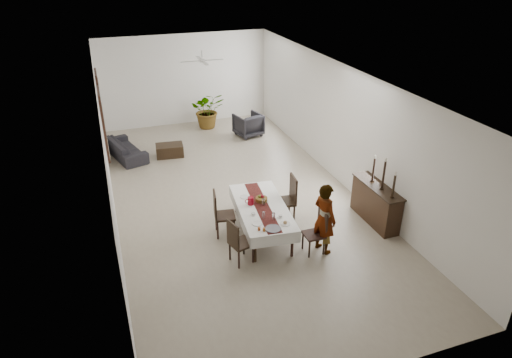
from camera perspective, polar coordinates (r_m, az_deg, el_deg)
The scene contains 86 objects.
floor at distance 11.94m, azimuth -2.69°, elevation -2.20°, with size 6.00×12.00×0.00m, color #AFA38B.
ceiling at distance 10.76m, azimuth -3.06°, elevation 12.86°, with size 6.00×12.00×0.02m, color white.
wall_back at distance 16.82m, azimuth -8.90°, elevation 12.14°, with size 6.00×0.02×3.20m, color white.
wall_front at distance 6.51m, azimuth 13.05°, elevation -14.24°, with size 6.00×0.02×3.20m, color white.
wall_left at distance 10.87m, azimuth -18.20°, elevation 2.73°, with size 0.02×12.00×3.20m, color white.
wall_right at distance 12.37m, azimuth 10.65°, elevation 6.58°, with size 0.02×12.00×3.20m, color white.
dining_table_top at distance 10.16m, azimuth 0.74°, elevation -3.58°, with size 0.90×2.16×0.05m, color black.
table_leg_fl at distance 9.43m, azimuth -0.11°, elevation -8.73°, with size 0.06×0.06×0.63m, color black.
table_leg_fr at distance 9.61m, azimuth 4.55°, elevation -8.07°, with size 0.06×0.06×0.63m, color black.
table_leg_bl at distance 11.12m, azimuth -2.53°, elevation -2.69°, with size 0.06×0.06×0.63m, color black.
table_leg_br at distance 11.28m, azimuth 1.43°, elevation -2.23°, with size 0.06×0.06×0.63m, color black.
tablecloth_top at distance 10.14m, azimuth 0.74°, elevation -3.45°, with size 1.06×2.33×0.01m, color white.
tablecloth_drape_left at distance 10.11m, azimuth -2.17°, elevation -4.43°, with size 0.01×2.33×0.27m, color silver.
tablecloth_drape_right at distance 10.34m, azimuth 3.58°, elevation -3.72°, with size 0.01×2.33×0.27m, color white.
tablecloth_drape_near at distance 9.27m, azimuth 2.48°, elevation -7.67°, with size 1.06×0.01×0.27m, color white.
tablecloth_drape_far at distance 11.19m, azimuth -0.69°, elevation -1.10°, with size 1.06×0.01×0.27m, color white.
table_runner at distance 10.14m, azimuth 0.74°, elevation -3.41°, with size 0.32×2.25×0.00m, color #5C1D1A.
red_pitcher at distance 10.17m, azimuth -0.67°, elevation -2.75°, with size 0.14×0.14×0.18m, color maroon.
pitcher_handle at distance 10.15m, azimuth -1.09°, elevation -2.80°, with size 0.11×0.11×0.02m, color maroon.
wine_glass_near at distance 9.64m, azimuth 2.22°, elevation -4.67°, with size 0.06×0.06×0.15m, color silver.
wine_glass_mid at distance 9.67m, azimuth 0.94°, elevation -4.54°, with size 0.06×0.06×0.15m, color white.
wine_glass_far at distance 10.15m, azimuth 0.93°, elevation -2.89°, with size 0.06×0.06×0.15m, color silver.
teacup_right at distance 9.74m, azimuth 3.06°, elevation -4.66°, with size 0.08×0.08×0.05m, color white.
saucer_right at distance 9.75m, azimuth 3.06°, elevation -4.77°, with size 0.14×0.14×0.01m, color white.
teacup_left at distance 9.81m, azimuth -0.35°, elevation -4.38°, with size 0.08×0.08×0.05m, color silver.
saucer_left at distance 9.82m, azimuth -0.35°, elevation -4.48°, with size 0.14×0.14×0.01m, color white.
plate_near_right at distance 9.54m, azimuth 3.67°, elevation -5.57°, with size 0.22×0.22×0.01m, color silver.
bread_near_right at distance 9.53m, azimuth 3.67°, elevation -5.44°, with size 0.08×0.08×0.08m, color tan.
plate_near_left at distance 9.52m, azimuth 0.14°, elevation -5.58°, with size 0.22×0.22×0.01m, color white.
plate_far_left at distance 10.50m, azimuth -1.44°, elevation -2.24°, with size 0.22×0.22×0.01m, color silver.
serving_tray at distance 9.36m, azimuth 2.15°, elevation -6.23°, with size 0.32×0.32×0.02m, color #3A3A3F.
jam_jar_a at distance 9.28m, azimuth 1.01°, elevation -6.34°, with size 0.06×0.06×0.07m, color #964B15.
jam_jar_b at distance 9.31m, azimuth 0.39°, elevation -6.24°, with size 0.06×0.06×0.07m, color #8E3C14.
fruit_basket at distance 10.32m, azimuth 0.69°, elevation -2.56°, with size 0.27×0.27×0.09m, color brown.
fruit_red at distance 10.31m, azimuth 0.81°, elevation -2.16°, with size 0.08×0.08×0.08m, color maroon.
fruit_green at distance 10.30m, azimuth 0.46°, elevation -2.18°, with size 0.07×0.07×0.07m, color #5B7322.
chair_right_near_seat at distance 9.73m, azimuth 7.23°, elevation -6.92°, with size 0.41×0.41×0.05m, color black.
chair_right_near_leg_fl at distance 9.80m, azimuth 8.47°, elevation -8.33°, with size 0.04×0.04×0.40m, color black.
chair_right_near_leg_fr at distance 10.04m, azimuth 7.61°, elevation -7.30°, with size 0.04×0.04×0.40m, color black.
chair_right_near_leg_bl at distance 9.67m, azimuth 6.69°, elevation -8.74°, with size 0.04×0.04×0.40m, color black.
chair_right_near_leg_br at distance 9.92m, azimuth 5.86°, elevation -7.69°, with size 0.04×0.04×0.40m, color black.
chair_right_near_back at distance 9.65m, azimuth 8.32°, elevation -5.33°, with size 0.41×0.04×0.52m, color black.
chair_right_far_seat at distance 10.71m, azimuth 3.52°, elevation -2.84°, with size 0.48×0.48×0.05m, color black.
chair_right_far_leg_fl at distance 10.74m, azimuth 4.79°, elevation -4.45°, with size 0.05×0.05×0.47m, color black.
chair_right_far_leg_fr at distance 11.06m, azimuth 4.17°, elevation -3.42°, with size 0.05×0.05×0.47m, color black.
chair_right_far_leg_bl at distance 10.64m, azimuth 2.77°, elevation -4.71°, with size 0.05×0.05×0.47m, color black.
chair_right_far_leg_br at distance 10.96m, azimuth 2.21°, elevation -3.67°, with size 0.05×0.05×0.47m, color black.
chair_right_far_back at distance 10.61m, azimuth 4.70°, elevation -1.18°, with size 0.48×0.04×0.61m, color black.
chair_left_near_seat at distance 9.37m, azimuth -1.86°, elevation -8.05°, with size 0.42×0.42×0.05m, color black.
chair_left_near_leg_fl at distance 9.55m, azimuth -3.28°, elevation -9.03°, with size 0.04×0.04×0.42m, color black.
chair_left_near_leg_fr at distance 9.32m, azimuth -2.15°, elevation -10.06°, with size 0.04×0.04×0.42m, color black.
chair_left_near_leg_bl at distance 9.70m, azimuth -1.54°, elevation -8.36°, with size 0.04×0.04×0.42m, color black.
chair_left_near_leg_br at distance 9.47m, azimuth -0.38°, elevation -9.36°, with size 0.04×0.04×0.42m, color black.
chair_left_near_back at distance 9.13m, azimuth -2.90°, elevation -6.96°, with size 0.42×0.04×0.54m, color black.
chair_left_far_seat at distance 10.23m, azimuth -3.93°, elevation -4.61°, with size 0.45×0.45×0.05m, color black.
chair_left_far_leg_fl at distance 10.50m, azimuth -5.00°, elevation -5.33°, with size 0.05×0.05×0.45m, color black.
chair_left_far_leg_fr at distance 10.19m, azimuth -4.81°, elevation -6.43°, with size 0.05×0.05×0.45m, color black.
chair_left_far_leg_bl at distance 10.53m, azimuth -3.00°, elevation -5.16°, with size 0.05×0.05×0.45m, color black.
chair_left_far_leg_br at distance 10.22m, azimuth -2.75°, elevation -6.25°, with size 0.05×0.05×0.45m, color black.
chair_left_far_back at distance 10.06m, azimuth -5.15°, elevation -3.22°, with size 0.45×0.04×0.57m, color black.
woman at distance 9.61m, azimuth 8.57°, elevation -4.89°, with size 0.58×0.38×1.59m, color #919299.
sideboard_body at distance 11.04m, azimuth 14.71°, elevation -3.07°, with size 0.40×1.51×0.91m, color black.
sideboard_top at distance 10.82m, azimuth 15.00°, elevation -0.92°, with size 0.44×1.57×0.03m, color black.
candlestick_near_base at distance 10.42m, azimuth 16.65°, elevation -2.11°, with size 0.10×0.10×0.03m, color black.
candlestick_near_shaft at distance 10.30m, azimuth 16.85°, elevation -0.82°, with size 0.05×0.05×0.50m, color black.
candlestick_near_candle at distance 10.17m, azimuth 17.06°, elevation 0.64°, with size 0.04×0.04×0.08m, color white.
candlestick_mid_base at distance 10.70m, azimuth 15.45°, elevation -1.13°, with size 0.10×0.10×0.03m, color black.
candlestick_mid_shaft at distance 10.55m, azimuth 15.68°, elevation 0.50°, with size 0.05×0.05×0.65m, color black.
candlestick_mid_candle at distance 10.40m, azimuth 15.93°, elevation 2.32°, with size 0.04×0.04×0.08m, color beige.
candlestick_far_base at distance 10.99m, azimuth 14.31°, elevation -0.21°, with size 0.10×0.10×0.03m, color black.
candlestick_far_shaft at distance 10.87m, azimuth 14.49°, elevation 1.16°, with size 0.05×0.05×0.55m, color black.
candlestick_far_candle at distance 10.74m, azimuth 14.68°, elevation 2.68°, with size 0.04×0.04×0.08m, color silver.
sofa at distance 14.66m, azimuth -15.99°, elevation 3.69°, with size 1.89×0.74×0.55m, color #262328.
armchair at distance 15.75m, azimuth -0.98°, elevation 6.81°, with size 0.83×0.85×0.77m, color #28262B.
coffee_table at distance 14.45m, azimuth -10.74°, elevation 3.55°, with size 0.83×0.55×0.37m, color black.
potted_plant at distance 16.50m, azimuth -6.04°, elevation 8.59°, with size 1.17×1.02×1.30m, color #2F4E1F.
mirror_frame_near at distance 12.92m, azimuth -18.53°, elevation 6.51°, with size 0.06×1.05×1.85m, color black.
mirror_glass_near at distance 12.92m, azimuth -18.38°, elevation 6.53°, with size 0.01×0.90×1.70m, color silver.
mirror_frame_far at distance 14.92m, azimuth -18.91°, elevation 9.12°, with size 0.06×1.05×1.85m, color black.
mirror_glass_far at distance 14.92m, azimuth -18.78°, elevation 9.14°, with size 0.01×0.90×1.70m, color white.
fan_rod at distance 13.61m, azimuth -6.79°, elevation 15.29°, with size 0.04×0.04×0.20m, color silver.
fan_hub at distance 13.65m, azimuth -6.74°, elevation 14.47°, with size 0.16×0.16×0.08m, color silver.
fan_blade_n at distance 13.99m, azimuth -7.08°, elevation 14.75°, with size 0.10×0.55×0.01m, color white.
fan_blade_s at distance 13.32m, azimuth -6.39°, elevation 14.17°, with size 0.10×0.55×0.01m, color white.
fan_blade_e at distance 13.73m, azimuth -5.28°, elevation 14.61°, with size 0.55×0.10×0.01m, color silver.
fan_blade_w at distance 13.58m, azimuth -8.22°, elevation 14.31°, with size 0.55×0.10×0.01m, color silver.
Camera 1 is at (-2.92, -10.01, 5.82)m, focal length 32.00 mm.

